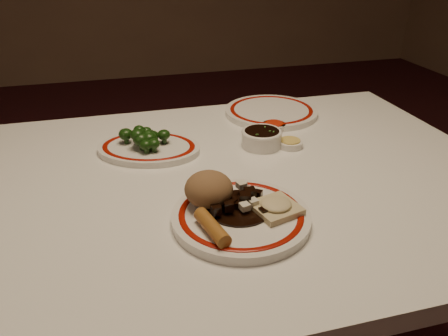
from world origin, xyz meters
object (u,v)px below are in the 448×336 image
at_px(spring_roll, 212,227).
at_px(fried_wonton, 276,207).
at_px(dining_table, 238,209).
at_px(broccoli_pile, 145,137).
at_px(stirfry_heap, 239,204).
at_px(broccoli_plate, 149,148).
at_px(soy_bowl, 262,139).
at_px(main_plate, 241,217).
at_px(rice_mound, 209,189).

height_order(spring_roll, fried_wonton, spring_roll).
distance_m(dining_table, fried_wonton, 0.22).
height_order(spring_roll, broccoli_pile, broccoli_pile).
bearing_deg(stirfry_heap, fried_wonton, -24.21).
height_order(broccoli_plate, soy_bowl, soy_bowl).
height_order(main_plate, stirfry_heap, stirfry_heap).
bearing_deg(fried_wonton, soy_bowl, 75.19).
bearing_deg(main_plate, broccoli_plate, 110.79).
relative_size(stirfry_heap, broccoli_pile, 1.00).
height_order(main_plate, fried_wonton, fried_wonton).
xyz_separation_m(dining_table, broccoli_pile, (-0.19, 0.16, 0.13)).
xyz_separation_m(main_plate, stirfry_heap, (0.00, 0.02, 0.02)).
bearing_deg(broccoli_plate, fried_wonton, -61.29).
height_order(dining_table, stirfry_heap, stirfry_heap).
bearing_deg(broccoli_pile, fried_wonton, -60.16).
relative_size(rice_mound, broccoli_pile, 0.74).
bearing_deg(broccoli_pile, broccoli_plate, 23.14).
height_order(dining_table, fried_wonton, fried_wonton).
relative_size(fried_wonton, broccoli_pile, 0.78).
height_order(fried_wonton, soy_bowl, same).
distance_m(main_plate, spring_roll, 0.08).
bearing_deg(broccoli_pile, spring_roll, -79.45).
relative_size(dining_table, broccoli_plate, 3.98).
distance_m(spring_roll, soy_bowl, 0.41).
distance_m(dining_table, soy_bowl, 0.19).
height_order(fried_wonton, stirfry_heap, stirfry_heap).
xyz_separation_m(dining_table, spring_roll, (-0.11, -0.22, 0.12)).
xyz_separation_m(rice_mound, fried_wonton, (0.11, -0.06, -0.02)).
bearing_deg(fried_wonton, main_plate, 170.85).
bearing_deg(main_plate, rice_mound, 137.38).
bearing_deg(stirfry_heap, main_plate, -96.44).
bearing_deg(dining_table, broccoli_pile, 138.73).
bearing_deg(stirfry_heap, broccoli_plate, 112.09).
height_order(broccoli_pile, soy_bowl, broccoli_pile).
distance_m(rice_mound, broccoli_plate, 0.31).
distance_m(broccoli_pile, soy_bowl, 0.29).
height_order(spring_roll, stirfry_heap, stirfry_heap).
xyz_separation_m(stirfry_heap, broccoli_pile, (-0.14, 0.32, 0.01)).
height_order(rice_mound, broccoli_plate, rice_mound).
height_order(rice_mound, spring_roll, rice_mound).
relative_size(rice_mound, broccoli_plate, 0.30).
bearing_deg(main_plate, fried_wonton, -9.15).
bearing_deg(main_plate, soy_bowl, 64.22).
xyz_separation_m(rice_mound, broccoli_plate, (-0.08, 0.30, -0.04)).
xyz_separation_m(dining_table, fried_wonton, (0.02, -0.19, 0.12)).
distance_m(main_plate, broccoli_pile, 0.37).
height_order(broccoli_plate, broccoli_pile, broccoli_pile).
xyz_separation_m(rice_mound, broccoli_pile, (-0.09, 0.29, -0.01)).
xyz_separation_m(fried_wonton, stirfry_heap, (-0.06, 0.03, -0.00)).
height_order(dining_table, soy_bowl, soy_bowl).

